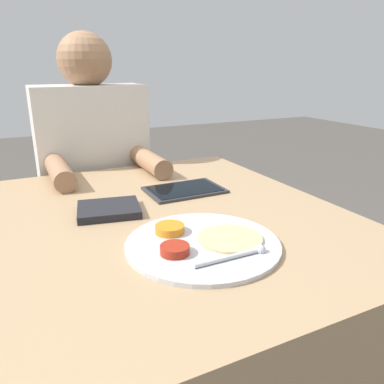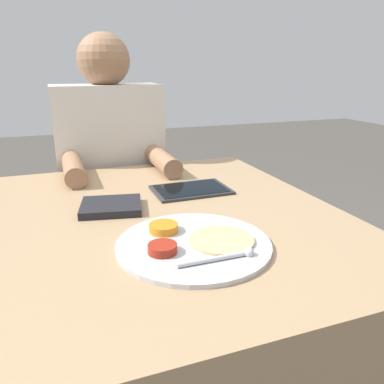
{
  "view_description": "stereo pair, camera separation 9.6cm",
  "coord_description": "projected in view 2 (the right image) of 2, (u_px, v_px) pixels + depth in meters",
  "views": [
    {
      "loc": [
        -0.32,
        -0.85,
        1.12
      ],
      "look_at": [
        0.08,
        -0.03,
        0.81
      ],
      "focal_mm": 35.0,
      "sensor_mm": 36.0,
      "label": 1
    },
    {
      "loc": [
        -0.23,
        -0.89,
        1.12
      ],
      "look_at": [
        0.08,
        -0.03,
        0.81
      ],
      "focal_mm": 35.0,
      "sensor_mm": 36.0,
      "label": 2
    }
  ],
  "objects": [
    {
      "name": "dining_table",
      "position": [
        162.0,
        333.0,
        1.1
      ],
      "size": [
        0.94,
        1.04,
        0.75
      ],
      "color": "#9E7F5B",
      "rests_on": "ground_plane"
    },
    {
      "name": "red_notebook",
      "position": [
        111.0,
        207.0,
        1.0
      ],
      "size": [
        0.18,
        0.16,
        0.02
      ],
      "color": "silver",
      "rests_on": "dining_table"
    },
    {
      "name": "tablet_device",
      "position": [
        191.0,
        190.0,
        1.16
      ],
      "size": [
        0.23,
        0.16,
        0.01
      ],
      "color": "#28282D",
      "rests_on": "dining_table"
    },
    {
      "name": "person_diner",
      "position": [
        113.0,
        197.0,
        1.61
      ],
      "size": [
        0.42,
        0.49,
        1.25
      ],
      "color": "black",
      "rests_on": "ground_plane"
    },
    {
      "name": "thali_tray",
      "position": [
        193.0,
        243.0,
        0.8
      ],
      "size": [
        0.33,
        0.33,
        0.03
      ],
      "color": "#B7BABF",
      "rests_on": "dining_table"
    }
  ]
}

